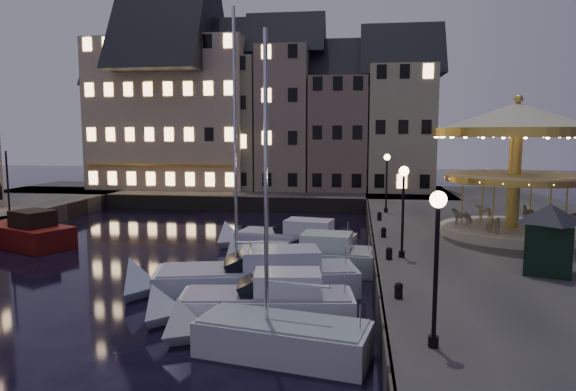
# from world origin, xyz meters

# --- Properties ---
(ground) EXTENTS (160.00, 160.00, 0.00)m
(ground) POSITION_xyz_m (0.00, 0.00, 0.00)
(ground) COLOR black
(ground) RESTS_ON ground
(quay_east) EXTENTS (16.00, 56.00, 1.30)m
(quay_east) POSITION_xyz_m (14.00, 6.00, 0.65)
(quay_east) COLOR #474442
(quay_east) RESTS_ON ground
(quay_north) EXTENTS (44.00, 12.00, 1.30)m
(quay_north) POSITION_xyz_m (-8.00, 28.00, 0.65)
(quay_north) COLOR #474442
(quay_north) RESTS_ON ground
(quaywall_e) EXTENTS (0.15, 44.00, 1.30)m
(quaywall_e) POSITION_xyz_m (6.00, 6.00, 0.65)
(quaywall_e) COLOR #47423A
(quaywall_e) RESTS_ON ground
(quaywall_n) EXTENTS (48.00, 0.15, 1.30)m
(quaywall_n) POSITION_xyz_m (-6.00, 22.00, 0.65)
(quaywall_n) COLOR #47423A
(quaywall_n) RESTS_ON ground
(streetlamp_a) EXTENTS (0.44, 0.44, 4.17)m
(streetlamp_a) POSITION_xyz_m (7.20, -9.00, 4.02)
(streetlamp_a) COLOR black
(streetlamp_a) RESTS_ON quay_east
(streetlamp_b) EXTENTS (0.44, 0.44, 4.17)m
(streetlamp_b) POSITION_xyz_m (7.20, 1.00, 4.02)
(streetlamp_b) COLOR black
(streetlamp_b) RESTS_ON quay_east
(streetlamp_c) EXTENTS (0.44, 0.44, 4.17)m
(streetlamp_c) POSITION_xyz_m (7.20, 14.50, 4.02)
(streetlamp_c) COLOR black
(streetlamp_c) RESTS_ON quay_east
(bollard_a) EXTENTS (0.30, 0.30, 0.57)m
(bollard_a) POSITION_xyz_m (6.60, -5.00, 1.60)
(bollard_a) COLOR black
(bollard_a) RESTS_ON quay_east
(bollard_b) EXTENTS (0.30, 0.30, 0.57)m
(bollard_b) POSITION_xyz_m (6.60, 0.50, 1.60)
(bollard_b) COLOR black
(bollard_b) RESTS_ON quay_east
(bollard_c) EXTENTS (0.30, 0.30, 0.57)m
(bollard_c) POSITION_xyz_m (6.60, 5.50, 1.60)
(bollard_c) COLOR black
(bollard_c) RESTS_ON quay_east
(bollard_d) EXTENTS (0.30, 0.30, 0.57)m
(bollard_d) POSITION_xyz_m (6.60, 11.00, 1.60)
(bollard_d) COLOR black
(bollard_d) RESTS_ON quay_east
(townhouse_na) EXTENTS (5.50, 8.00, 12.80)m
(townhouse_na) POSITION_xyz_m (-19.50, 30.00, 7.78)
(townhouse_na) COLOR gray
(townhouse_na) RESTS_ON quay_north
(townhouse_nb) EXTENTS (6.16, 8.00, 13.80)m
(townhouse_nb) POSITION_xyz_m (-14.05, 30.00, 8.28)
(townhouse_nb) COLOR slate
(townhouse_nb) RESTS_ON quay_north
(townhouse_nc) EXTENTS (6.82, 8.00, 14.80)m
(townhouse_nc) POSITION_xyz_m (-8.00, 30.00, 8.78)
(townhouse_nc) COLOR gray
(townhouse_nc) RESTS_ON quay_north
(townhouse_nd) EXTENTS (5.50, 8.00, 15.80)m
(townhouse_nd) POSITION_xyz_m (-2.25, 30.00, 9.28)
(townhouse_nd) COLOR gray
(townhouse_nd) RESTS_ON quay_north
(townhouse_ne) EXTENTS (6.16, 8.00, 12.80)m
(townhouse_ne) POSITION_xyz_m (3.20, 30.00, 7.78)
(townhouse_ne) COLOR #7E6A5E
(townhouse_ne) RESTS_ON quay_north
(townhouse_nf) EXTENTS (6.82, 8.00, 13.80)m
(townhouse_nf) POSITION_xyz_m (9.25, 30.00, 8.28)
(townhouse_nf) COLOR tan
(townhouse_nf) RESTS_ON quay_north
(hotel_corner) EXTENTS (17.60, 9.00, 16.80)m
(hotel_corner) POSITION_xyz_m (-14.00, 30.00, 9.78)
(hotel_corner) COLOR beige
(hotel_corner) RESTS_ON quay_north
(motorboat_a) EXTENTS (6.51, 3.17, 10.71)m
(motorboat_a) POSITION_xyz_m (2.35, -7.14, 0.54)
(motorboat_a) COLOR silver
(motorboat_a) RESTS_ON ground
(motorboat_b) EXTENTS (7.43, 3.00, 2.15)m
(motorboat_b) POSITION_xyz_m (1.52, -4.63, 0.64)
(motorboat_b) COLOR silver
(motorboat_b) RESTS_ON ground
(motorboat_c) EXTENTS (9.80, 4.63, 13.01)m
(motorboat_c) POSITION_xyz_m (0.48, -1.17, 0.68)
(motorboat_c) COLOR silver
(motorboat_c) RESTS_ON ground
(motorboat_d) EXTENTS (7.53, 3.16, 2.15)m
(motorboat_d) POSITION_xyz_m (2.47, 3.03, 0.64)
(motorboat_d) COLOR silver
(motorboat_d) RESTS_ON ground
(motorboat_e) EXTENTS (8.08, 3.57, 2.15)m
(motorboat_e) POSITION_xyz_m (1.17, 7.05, 0.64)
(motorboat_e) COLOR silver
(motorboat_e) RESTS_ON ground
(red_fishing_boat) EXTENTS (8.21, 5.70, 6.04)m
(red_fishing_boat) POSITION_xyz_m (-15.62, 6.54, 0.70)
(red_fishing_boat) COLOR maroon
(red_fishing_boat) RESTS_ON ground
(carousel) EXTENTS (8.80, 8.80, 7.70)m
(carousel) POSITION_xyz_m (13.69, 7.01, 6.37)
(carousel) COLOR #BDB993
(carousel) RESTS_ON quay_east
(ticket_kiosk) EXTENTS (2.75, 2.75, 3.23)m
(ticket_kiosk) POSITION_xyz_m (12.81, -0.95, 3.22)
(ticket_kiosk) COLOR black
(ticket_kiosk) RESTS_ON quay_east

